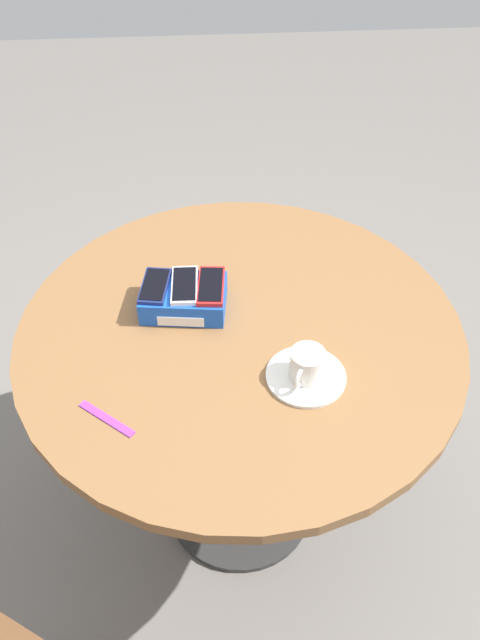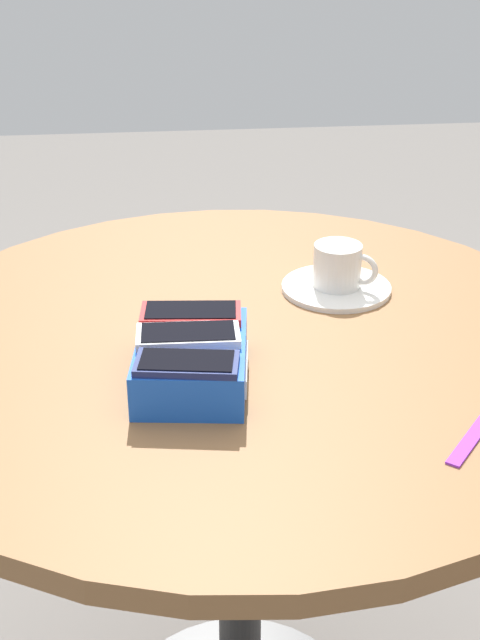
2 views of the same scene
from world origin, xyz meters
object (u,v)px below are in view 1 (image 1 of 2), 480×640
object	(u,v)px
saucer	(306,376)
coffee_cup	(307,365)
phone_white	(185,285)
phone_red	(211,286)
round_table	(240,365)
lanyard_strap	(107,419)
phone_box	(184,298)
phone_navy	(155,286)

from	to	relation	value
saucer	coffee_cup	size ratio (longest dim) A/B	1.78
phone_white	phone_red	world-z (taller)	same
round_table	lanyard_strap	bearing A→B (deg)	-139.65
phone_box	phone_red	xyz separation A→B (m)	(0.06, -0.00, 0.03)
phone_navy	saucer	world-z (taller)	phone_navy
phone_red	phone_white	bearing A→B (deg)	173.65
phone_white	saucer	xyz separation A→B (m)	(0.24, -0.24, -0.06)
round_table	phone_box	size ratio (longest dim) A/B	4.89
coffee_cup	lanyard_strap	world-z (taller)	coffee_cup
phone_navy	coffee_cup	bearing A→B (deg)	-38.26
phone_box	saucer	distance (m)	0.34
phone_navy	saucer	size ratio (longest dim) A/B	0.77
phone_navy	phone_white	distance (m)	0.07
saucer	lanyard_strap	distance (m)	0.41
lanyard_strap	phone_red	bearing A→B (deg)	54.56
phone_white	saucer	size ratio (longest dim) A/B	0.77
phone_white	phone_red	distance (m)	0.06
round_table	phone_red	world-z (taller)	phone_red
phone_red	saucer	bearing A→B (deg)	-51.32
lanyard_strap	phone_box	bearing A→B (deg)	63.34
phone_box	saucer	world-z (taller)	phone_box
phone_red	lanyard_strap	xyz separation A→B (m)	(-0.22, -0.31, -0.06)
phone_navy	saucer	bearing A→B (deg)	-37.95
phone_white	lanyard_strap	size ratio (longest dim) A/B	0.95
phone_navy	phone_box	bearing A→B (deg)	-7.93
round_table	phone_box	bearing A→B (deg)	149.34
phone_navy	coffee_cup	xyz separation A→B (m)	(0.31, -0.24, -0.02)
phone_white	coffee_cup	xyz separation A→B (m)	(0.24, -0.24, -0.02)
phone_navy	saucer	xyz separation A→B (m)	(0.31, -0.24, -0.06)
phone_red	saucer	xyz separation A→B (m)	(0.18, -0.23, -0.06)
phone_navy	lanyard_strap	size ratio (longest dim) A/B	0.95
coffee_cup	phone_red	bearing A→B (deg)	128.28
phone_red	lanyard_strap	world-z (taller)	phone_red
phone_white	phone_red	xyz separation A→B (m)	(0.06, -0.01, 0.00)
phone_box	lanyard_strap	world-z (taller)	phone_box
coffee_cup	phone_box	bearing A→B (deg)	136.29
round_table	phone_red	size ratio (longest dim) A/B	7.50
phone_box	phone_navy	distance (m)	0.07
round_table	phone_red	bearing A→B (deg)	130.75
phone_white	saucer	distance (m)	0.34
lanyard_strap	saucer	bearing A→B (deg)	10.70
phone_navy	phone_white	bearing A→B (deg)	-4.44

